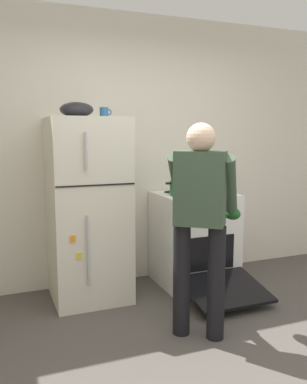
{
  "coord_description": "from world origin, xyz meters",
  "views": [
    {
      "loc": [
        -1.3,
        -2.06,
        1.52
      ],
      "look_at": [
        0.04,
        1.32,
        1.0
      ],
      "focal_mm": 38.22,
      "sensor_mm": 36.0,
      "label": 1
    }
  ],
  "objects": [
    {
      "name": "mixing_bowl",
      "position": [
        -0.58,
        1.57,
        1.73
      ],
      "size": [
        0.29,
        0.29,
        0.13
      ],
      "primitive_type": "ellipsoid",
      "color": "black",
      "rests_on": "refrigerator"
    },
    {
      "name": "ground",
      "position": [
        0.0,
        0.0,
        0.0
      ],
      "size": [
        8.0,
        8.0,
        0.0
      ],
      "primitive_type": "plane",
      "color": "#4C4742"
    },
    {
      "name": "stove_range",
      "position": [
        0.59,
        1.55,
        0.45
      ],
      "size": [
        0.76,
        1.22,
        0.93
      ],
      "color": "white",
      "rests_on": "ground"
    },
    {
      "name": "refrigerator",
      "position": [
        -0.5,
        1.57,
        0.83
      ],
      "size": [
        0.68,
        0.72,
        1.66
      ],
      "color": "silver",
      "rests_on": "ground"
    },
    {
      "name": "pepper_mill",
      "position": [
        0.89,
        1.77,
        1.01
      ],
      "size": [
        0.05,
        0.05,
        0.16
      ],
      "primitive_type": "cylinder",
      "color": "brown",
      "rests_on": "stove_range"
    },
    {
      "name": "person_cook",
      "position": [
        0.11,
        0.55,
        0.95
      ],
      "size": [
        0.63,
        0.66,
        1.6
      ],
      "color": "black",
      "rests_on": "ground"
    },
    {
      "name": "kitchen_wall_back",
      "position": [
        0.0,
        1.95,
        1.35
      ],
      "size": [
        6.0,
        0.1,
        2.7
      ],
      "primitive_type": "cube",
      "color": "silver",
      "rests_on": "ground"
    },
    {
      "name": "coffee_mug",
      "position": [
        -0.32,
        1.62,
        1.71
      ],
      "size": [
        0.11,
        0.08,
        0.1
      ],
      "color": "#2D6093",
      "rests_on": "refrigerator"
    },
    {
      "name": "red_pot",
      "position": [
        0.43,
        1.52,
        1.0
      ],
      "size": [
        0.35,
        0.25,
        0.13
      ],
      "color": "#236638",
      "rests_on": "stove_range"
    }
  ]
}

